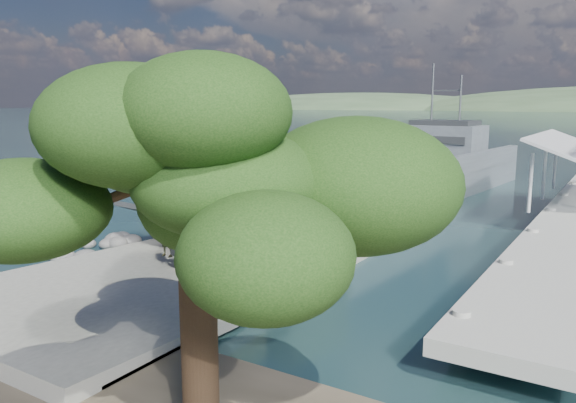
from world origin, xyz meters
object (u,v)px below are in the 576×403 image
(landing_craft, at_px, (385,186))
(overhang_tree, at_px, (189,160))
(military_truck, at_px, (279,211))
(soldier, at_px, (167,242))

(landing_craft, relative_size, overhang_tree, 4.69)
(military_truck, xyz_separation_m, soldier, (-2.86, -3.88, -0.92))
(overhang_tree, bearing_deg, landing_craft, 106.08)
(soldier, bearing_deg, overhang_tree, -47.37)
(overhang_tree, bearing_deg, military_truck, 116.42)
(landing_craft, relative_size, soldier, 19.43)
(soldier, xyz_separation_m, overhang_tree, (9.05, -8.58, 4.52))
(landing_craft, height_order, overhang_tree, landing_craft)
(soldier, relative_size, overhang_tree, 0.24)
(military_truck, bearing_deg, overhang_tree, -49.03)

